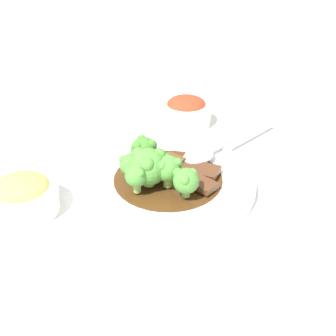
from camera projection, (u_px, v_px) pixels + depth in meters
ground_plane at (168, 186)px, 0.72m from camera, size 4.00×4.00×0.00m
main_plate at (168, 181)px, 0.72m from camera, size 0.27×0.27×0.02m
beef_strip_0 at (166, 166)px, 0.73m from camera, size 0.07×0.06×0.01m
beef_strip_1 at (198, 182)px, 0.69m from camera, size 0.05×0.06×0.01m
beef_strip_2 at (200, 170)px, 0.72m from camera, size 0.07×0.07×0.01m
broccoli_floret_0 at (148, 166)px, 0.68m from camera, size 0.06×0.06×0.06m
broccoli_floret_1 at (137, 175)px, 0.67m from camera, size 0.03×0.03×0.05m
broccoli_floret_2 at (168, 168)px, 0.68m from camera, size 0.04×0.04×0.05m
broccoli_floret_3 at (185, 181)px, 0.66m from camera, size 0.04×0.04×0.04m
broccoli_floret_4 at (130, 164)px, 0.69m from camera, size 0.03×0.03×0.05m
broccoli_floret_5 at (144, 150)px, 0.72m from camera, size 0.04×0.04×0.05m
serving_spoon at (207, 152)px, 0.76m from camera, size 0.22×0.09×0.01m
side_bowl_kimchi at (186, 111)px, 0.89m from camera, size 0.09×0.09×0.05m
side_bowl_appetizer at (22, 195)px, 0.66m from camera, size 0.10×0.10×0.05m
sauce_dish at (313, 219)px, 0.65m from camera, size 0.07×0.07×0.01m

